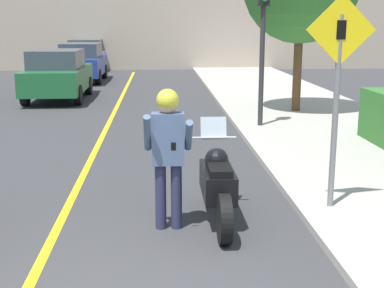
% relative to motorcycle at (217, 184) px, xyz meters
% --- Properties ---
extents(road_center_line, '(0.12, 36.00, 0.01)m').
position_rel_motorcycle_xyz_m(road_center_line, '(-2.08, 3.64, -0.49)').
color(road_center_line, yellow).
rests_on(road_center_line, ground).
extents(motorcycle, '(0.62, 2.13, 1.29)m').
position_rel_motorcycle_xyz_m(motorcycle, '(0.00, 0.00, 0.00)').
color(motorcycle, black).
rests_on(motorcycle, ground).
extents(person_biker, '(0.59, 0.49, 1.79)m').
position_rel_motorcycle_xyz_m(person_biker, '(-0.65, -0.25, 0.61)').
color(person_biker, '#282D4C').
rests_on(person_biker, ground).
extents(crossing_sign, '(0.91, 0.08, 2.83)m').
position_rel_motorcycle_xyz_m(crossing_sign, '(1.58, 0.16, 1.31)').
color(crossing_sign, slate).
rests_on(crossing_sign, sidewalk_curb).
extents(traffic_light, '(0.26, 0.30, 3.60)m').
position_rel_motorcycle_xyz_m(traffic_light, '(1.71, 6.04, 2.12)').
color(traffic_light, '#2D2D30').
rests_on(traffic_light, sidewalk_curb).
extents(parked_car_green, '(1.88, 4.20, 1.68)m').
position_rel_motorcycle_xyz_m(parked_car_green, '(-4.15, 11.58, 0.36)').
color(parked_car_green, black).
rests_on(parked_car_green, ground).
extents(parked_car_blue, '(1.88, 4.20, 1.68)m').
position_rel_motorcycle_xyz_m(parked_car_blue, '(-4.14, 17.28, 0.36)').
color(parked_car_blue, black).
rests_on(parked_car_blue, ground).
extents(parked_car_silver, '(1.88, 4.20, 1.68)m').
position_rel_motorcycle_xyz_m(parked_car_silver, '(-4.60, 22.51, 0.36)').
color(parked_car_silver, black).
rests_on(parked_car_silver, ground).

